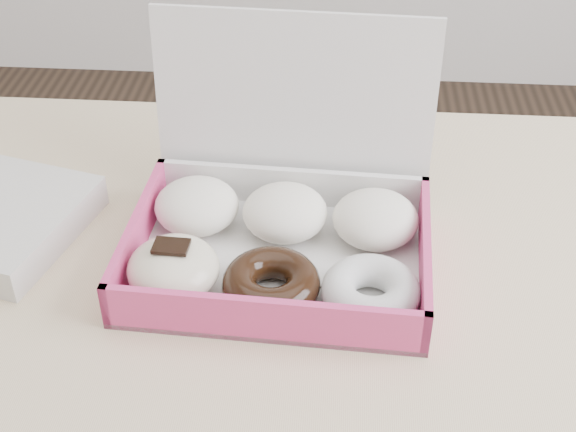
{
  "coord_description": "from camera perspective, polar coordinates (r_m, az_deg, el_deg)",
  "views": [
    {
      "loc": [
        0.05,
        -0.66,
        1.33
      ],
      "look_at": [
        -0.0,
        0.04,
        0.81
      ],
      "focal_mm": 50.0,
      "sensor_mm": 36.0,
      "label": 1
    }
  ],
  "objects": [
    {
      "name": "donut_box",
      "position": [
        0.9,
        -0.74,
        -0.91
      ],
      "size": [
        0.34,
        0.29,
        0.24
      ],
      "rotation": [
        0.0,
        0.0,
        -0.05
      ],
      "color": "white",
      "rests_on": "table"
    },
    {
      "name": "table",
      "position": [
        0.94,
        0.03,
        -8.48
      ],
      "size": [
        1.2,
        0.8,
        0.75
      ],
      "color": "tan",
      "rests_on": "ground"
    }
  ]
}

